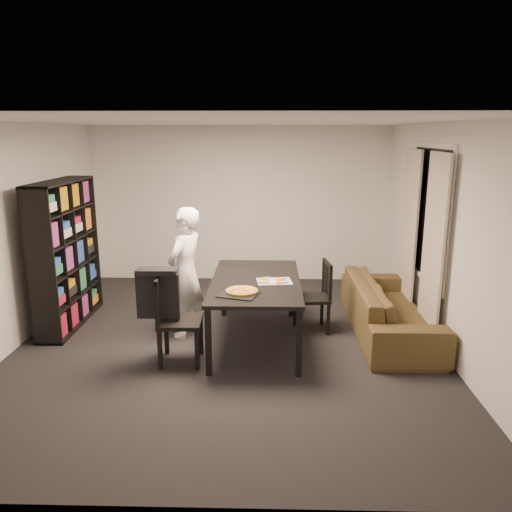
{
  "coord_description": "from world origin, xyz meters",
  "views": [
    {
      "loc": [
        0.48,
        -5.62,
        2.48
      ],
      "look_at": [
        0.33,
        0.16,
        1.05
      ],
      "focal_mm": 35.0,
      "sensor_mm": 36.0,
      "label": 1
    }
  ],
  "objects_px": {
    "dining_table": "(256,285)",
    "person": "(186,273)",
    "chair_left": "(171,313)",
    "bookshelf": "(66,254)",
    "baking_tray": "(238,294)",
    "sofa": "(389,308)",
    "chair_right": "(319,291)",
    "pepperoni_pizza": "(242,291)"
  },
  "relations": [
    {
      "from": "dining_table",
      "to": "person",
      "type": "xyz_separation_m",
      "value": [
        -0.87,
        0.2,
        0.1
      ]
    },
    {
      "from": "chair_left",
      "to": "bookshelf",
      "type": "bearing_deg",
      "value": 53.23
    },
    {
      "from": "dining_table",
      "to": "baking_tray",
      "type": "relative_size",
      "value": 4.7
    },
    {
      "from": "dining_table",
      "to": "person",
      "type": "height_order",
      "value": "person"
    },
    {
      "from": "bookshelf",
      "to": "person",
      "type": "distance_m",
      "value": 1.66
    },
    {
      "from": "dining_table",
      "to": "baking_tray",
      "type": "bearing_deg",
      "value": -106.7
    },
    {
      "from": "person",
      "to": "sofa",
      "type": "distance_m",
      "value": 2.6
    },
    {
      "from": "chair_right",
      "to": "pepperoni_pizza",
      "type": "bearing_deg",
      "value": -53.07
    },
    {
      "from": "chair_left",
      "to": "baking_tray",
      "type": "relative_size",
      "value": 2.49
    },
    {
      "from": "bookshelf",
      "to": "person",
      "type": "bearing_deg",
      "value": -11.99
    },
    {
      "from": "pepperoni_pizza",
      "to": "person",
      "type": "bearing_deg",
      "value": 135.84
    },
    {
      "from": "chair_right",
      "to": "person",
      "type": "bearing_deg",
      "value": -90.62
    },
    {
      "from": "bookshelf",
      "to": "pepperoni_pizza",
      "type": "xyz_separation_m",
      "value": [
        2.35,
        -1.05,
        -0.14
      ]
    },
    {
      "from": "bookshelf",
      "to": "dining_table",
      "type": "distance_m",
      "value": 2.56
    },
    {
      "from": "chair_left",
      "to": "chair_right",
      "type": "bearing_deg",
      "value": -61.58
    },
    {
      "from": "bookshelf",
      "to": "dining_table",
      "type": "xyz_separation_m",
      "value": [
        2.49,
        -0.54,
        -0.24
      ]
    },
    {
      "from": "dining_table",
      "to": "sofa",
      "type": "xyz_separation_m",
      "value": [
        1.68,
        0.32,
        -0.38
      ]
    },
    {
      "from": "bookshelf",
      "to": "chair_left",
      "type": "distance_m",
      "value": 1.98
    },
    {
      "from": "bookshelf",
      "to": "baking_tray",
      "type": "relative_size",
      "value": 4.75
    },
    {
      "from": "person",
      "to": "pepperoni_pizza",
      "type": "bearing_deg",
      "value": 69.89
    },
    {
      "from": "pepperoni_pizza",
      "to": "bookshelf",
      "type": "bearing_deg",
      "value": 155.85
    },
    {
      "from": "dining_table",
      "to": "person",
      "type": "bearing_deg",
      "value": 167.06
    },
    {
      "from": "bookshelf",
      "to": "person",
      "type": "height_order",
      "value": "bookshelf"
    },
    {
      "from": "chair_left",
      "to": "baking_tray",
      "type": "height_order",
      "value": "chair_left"
    },
    {
      "from": "person",
      "to": "bookshelf",
      "type": "bearing_deg",
      "value": -77.95
    },
    {
      "from": "baking_tray",
      "to": "pepperoni_pizza",
      "type": "bearing_deg",
      "value": 62.36
    },
    {
      "from": "dining_table",
      "to": "chair_right",
      "type": "distance_m",
      "value": 0.9
    },
    {
      "from": "dining_table",
      "to": "sofa",
      "type": "bearing_deg",
      "value": 10.68
    },
    {
      "from": "dining_table",
      "to": "baking_tray",
      "type": "distance_m",
      "value": 0.6
    },
    {
      "from": "chair_left",
      "to": "pepperoni_pizza",
      "type": "distance_m",
      "value": 0.81
    },
    {
      "from": "chair_right",
      "to": "baking_tray",
      "type": "xyz_separation_m",
      "value": [
        -0.96,
        -0.96,
        0.27
      ]
    },
    {
      "from": "bookshelf",
      "to": "sofa",
      "type": "xyz_separation_m",
      "value": [
        4.17,
        -0.23,
        -0.62
      ]
    },
    {
      "from": "bookshelf",
      "to": "chair_left",
      "type": "bearing_deg",
      "value": -35.43
    },
    {
      "from": "chair_left",
      "to": "dining_table",
      "type": "bearing_deg",
      "value": -58.66
    },
    {
      "from": "bookshelf",
      "to": "chair_left",
      "type": "xyz_separation_m",
      "value": [
        1.58,
        -1.12,
        -0.38
      ]
    },
    {
      "from": "baking_tray",
      "to": "sofa",
      "type": "height_order",
      "value": "baking_tray"
    },
    {
      "from": "dining_table",
      "to": "chair_left",
      "type": "relative_size",
      "value": 1.89
    },
    {
      "from": "person",
      "to": "pepperoni_pizza",
      "type": "distance_m",
      "value": 1.02
    },
    {
      "from": "chair_right",
      "to": "baking_tray",
      "type": "relative_size",
      "value": 2.27
    },
    {
      "from": "person",
      "to": "baking_tray",
      "type": "xyz_separation_m",
      "value": [
        0.7,
        -0.77,
        -0.02
      ]
    },
    {
      "from": "baking_tray",
      "to": "pepperoni_pizza",
      "type": "relative_size",
      "value": 1.14
    },
    {
      "from": "baking_tray",
      "to": "bookshelf",
      "type": "bearing_deg",
      "value": 154.23
    }
  ]
}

